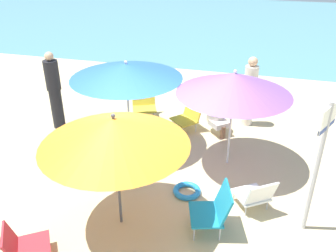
{
  "coord_description": "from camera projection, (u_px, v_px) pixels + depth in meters",
  "views": [
    {
      "loc": [
        1.56,
        -4.38,
        3.76
      ],
      "look_at": [
        0.04,
        1.25,
        0.7
      ],
      "focal_mm": 38.2,
      "sensor_mm": 36.0,
      "label": 1
    }
  ],
  "objects": [
    {
      "name": "beach_chair_c",
      "position": [
        255.0,
        195.0,
        5.47
      ],
      "size": [
        0.71,
        0.73,
        0.6
      ],
      "rotation": [
        0.0,
        0.0,
        2.18
      ],
      "color": "white",
      "rests_on": "ground_plane"
    },
    {
      "name": "umbrella_purple",
      "position": [
        234.0,
        83.0,
        6.03
      ],
      "size": [
        1.99,
        1.99,
        1.84
      ],
      "color": "silver",
      "rests_on": "ground_plane"
    },
    {
      "name": "swim_ring",
      "position": [
        187.0,
        191.0,
        5.94
      ],
      "size": [
        0.47,
        0.47,
        0.09
      ],
      "primitive_type": "torus",
      "color": "#238CD8",
      "rests_on": "ground_plane"
    },
    {
      "name": "person_b",
      "position": [
        250.0,
        91.0,
        7.83
      ],
      "size": [
        0.29,
        0.29,
        1.58
      ],
      "rotation": [
        0.0,
        0.0,
        4.5
      ],
      "color": "silver",
      "rests_on": "ground_plane"
    },
    {
      "name": "beach_chair_b",
      "position": [
        23.0,
        245.0,
        4.57
      ],
      "size": [
        0.72,
        0.7,
        0.55
      ],
      "rotation": [
        0.0,
        0.0,
        0.61
      ],
      "color": "red",
      "rests_on": "ground_plane"
    },
    {
      "name": "person_a",
      "position": [
        110.0,
        155.0,
        6.16
      ],
      "size": [
        0.52,
        0.46,
        0.92
      ],
      "rotation": [
        0.0,
        0.0,
        5.71
      ],
      "color": "#2D519E",
      "rests_on": "ground_plane"
    },
    {
      "name": "person_d",
      "position": [
        54.0,
        91.0,
        7.67
      ],
      "size": [
        0.3,
        0.3,
        1.72
      ],
      "rotation": [
        0.0,
        0.0,
        5.36
      ],
      "color": "black",
      "rests_on": "ground_plane"
    },
    {
      "name": "umbrella_blue",
      "position": [
        126.0,
        71.0,
        6.69
      ],
      "size": [
        2.14,
        2.14,
        1.77
      ],
      "color": "silver",
      "rests_on": "ground_plane"
    },
    {
      "name": "person_c",
      "position": [
        216.0,
        112.0,
        7.64
      ],
      "size": [
        0.54,
        0.56,
        0.93
      ],
      "rotation": [
        0.0,
        0.0,
        5.43
      ],
      "color": "silver",
      "rests_on": "ground_plane"
    },
    {
      "name": "warning_sign",
      "position": [
        321.0,
        152.0,
        4.64
      ],
      "size": [
        0.25,
        0.45,
        2.02
      ],
      "rotation": [
        0.0,
        0.0,
        -0.47
      ],
      "color": "#ADADB2",
      "rests_on": "ground_plane"
    },
    {
      "name": "beach_chair_d",
      "position": [
        214.0,
        209.0,
        5.05
      ],
      "size": [
        0.68,
        0.69,
        0.71
      ],
      "rotation": [
        0.0,
        0.0,
        -2.86
      ],
      "color": "teal",
      "rests_on": "ground_plane"
    },
    {
      "name": "beach_chair_a",
      "position": [
        188.0,
        117.0,
        7.84
      ],
      "size": [
        0.73,
        0.73,
        0.56
      ],
      "rotation": [
        0.0,
        0.0,
        -2.31
      ],
      "color": "gold",
      "rests_on": "ground_plane"
    },
    {
      "name": "beach_chair_e",
      "position": [
        144.0,
        104.0,
        8.44
      ],
      "size": [
        0.7,
        0.7,
        0.6
      ],
      "rotation": [
        0.0,
        0.0,
        -1.19
      ],
      "color": "gold",
      "rests_on": "ground_plane"
    },
    {
      "name": "ground_plane",
      "position": [
        146.0,
        198.0,
        5.85
      ],
      "size": [
        40.0,
        40.0,
        0.0
      ],
      "primitive_type": "plane",
      "color": "#D3BC8C"
    },
    {
      "name": "sea_water",
      "position": [
        235.0,
        22.0,
        18.28
      ],
      "size": [
        40.0,
        16.0,
        0.01
      ],
      "primitive_type": "cube",
      "color": "#5693A3",
      "rests_on": "ground_plane"
    },
    {
      "name": "umbrella_orange",
      "position": [
        114.0,
        131.0,
        4.64
      ],
      "size": [
        2.01,
        2.01,
        1.8
      ],
      "color": "#4C4C51",
      "rests_on": "ground_plane"
    }
  ]
}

